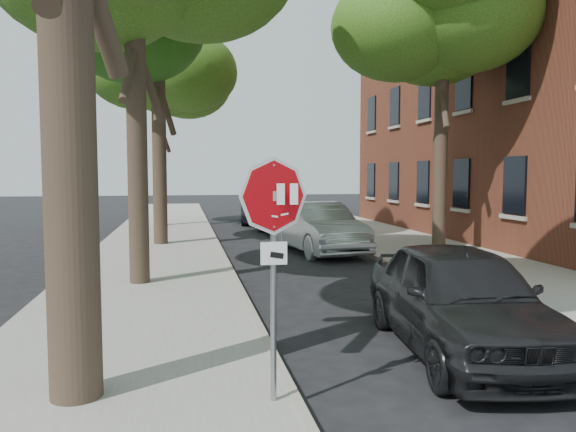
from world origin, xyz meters
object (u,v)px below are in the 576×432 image
tree_far (157,72)px  stop_sign (274,231)px  tree_mid_b (156,12)px  car_c (287,217)px  car_d (267,208)px  car_a (460,298)px  tree_right (441,16)px  car_b (317,228)px

tree_far → stop_sign: bearing=-84.5°
tree_mid_b → car_c: bearing=28.8°
car_c → tree_mid_b: bearing=-155.8°
car_d → tree_far: bearing=-159.0°
tree_mid_b → car_a: 15.27m
car_a → car_d: size_ratio=0.80×
stop_sign → car_c: stop_sign is taller
car_c → car_d: bearing=85.6°
stop_sign → tree_right: 13.23m
tree_mid_b → stop_sign: bearing=-83.1°
tree_mid_b → tree_far: tree_mid_b is taller
car_b → tree_far: bearing=111.5°
tree_far → car_c: tree_far is taller
tree_right → car_c: 9.96m
tree_right → car_c: bearing=116.5°
tree_right → car_b: (-3.38, 1.50, -6.40)m
tree_mid_b → tree_right: size_ratio=1.11×
tree_mid_b → car_b: 9.12m
tree_mid_b → tree_far: bearing=92.4°
car_c → tree_right: bearing=-68.1°
stop_sign → car_c: (3.30, 16.91, -1.22)m
tree_right → car_a: 11.38m
car_a → car_d: bearing=95.2°
tree_far → car_c: (5.32, -4.23, -6.48)m
tree_far → car_a: bearing=-75.8°
tree_mid_b → car_c: 9.25m
car_a → car_b: 10.12m
stop_sign → car_a: bearing=27.4°
tree_right → tree_mid_b: bearing=154.5°
tree_right → car_a: tree_right is taller
car_a → car_b: car_b is taller
car_d → tree_right: bearing=-68.9°
car_d → tree_mid_b: bearing=-114.9°
tree_right → car_a: (-3.74, -8.61, -6.43)m
tree_mid_b → tree_far: 7.04m
stop_sign → car_a: stop_sign is taller
tree_mid_b → tree_right: 9.34m
car_a → car_d: car_d is taller
tree_mid_b → car_c: tree_mid_b is taller
tree_mid_b → car_a: bearing=-69.7°
stop_sign → car_d: (3.28, 22.57, -1.16)m
car_a → tree_mid_b: bearing=116.4°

